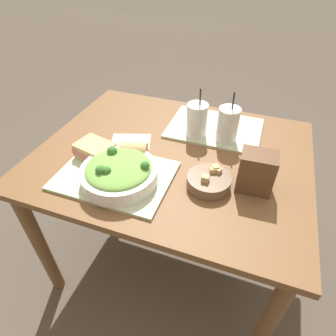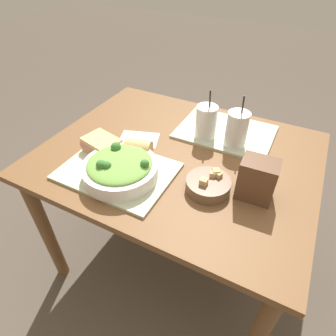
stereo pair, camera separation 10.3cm
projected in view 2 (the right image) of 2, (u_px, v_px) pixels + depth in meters
name	position (u px, v px, depth m)	size (l,w,h in m)	color
ground_plane	(175.00, 253.00, 1.70)	(12.00, 12.00, 0.00)	#4C4238
dining_table	(178.00, 171.00, 1.29)	(1.15, 0.93, 0.76)	brown
tray_near	(117.00, 171.00, 1.11)	(0.43, 0.32, 0.01)	#B2BC99
tray_far	(225.00, 132.00, 1.33)	(0.43, 0.32, 0.01)	#B2BC99
salad_bowl	(120.00, 168.00, 1.06)	(0.29, 0.29, 0.10)	white
soup_bowl	(208.00, 184.00, 1.02)	(0.16, 0.16, 0.07)	brown
sandwich_near	(102.00, 145.00, 1.18)	(0.17, 0.14, 0.06)	tan
baguette_near	(139.00, 149.00, 1.15)	(0.12, 0.10, 0.08)	tan
drink_cup_dark	(206.00, 123.00, 1.24)	(0.09, 0.09, 0.23)	silver
drink_cup_red	(236.00, 130.00, 1.19)	(0.09, 0.09, 0.24)	silver
chip_bag	(257.00, 180.00, 0.97)	(0.13, 0.10, 0.15)	brown
napkin_folded	(139.00, 139.00, 1.29)	(0.21, 0.17, 0.00)	silver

